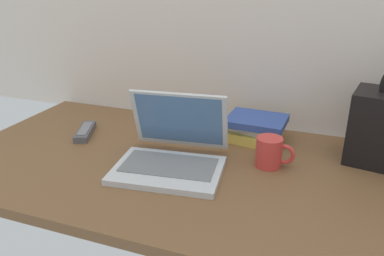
% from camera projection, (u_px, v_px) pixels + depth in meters
% --- Properties ---
extents(desk, '(1.60, 0.76, 0.03)m').
position_uv_depth(desk, '(207.00, 172.00, 1.15)').
color(desk, brown).
rests_on(desk, ground).
extents(laptop, '(0.34, 0.32, 0.21)m').
position_uv_depth(laptop, '(172.00, 152.00, 1.14)').
color(laptop, silver).
rests_on(laptop, desk).
extents(coffee_mug, '(0.12, 0.08, 0.09)m').
position_uv_depth(coffee_mug, '(270.00, 152.00, 1.14)').
color(coffee_mug, red).
rests_on(coffee_mug, desk).
extents(remote_control_near, '(0.10, 0.17, 0.02)m').
position_uv_depth(remote_control_near, '(85.00, 131.00, 1.37)').
color(remote_control_near, '#4C4C51').
rests_on(remote_control_near, desk).
extents(book_stack, '(0.20, 0.17, 0.08)m').
position_uv_depth(book_stack, '(256.00, 128.00, 1.32)').
color(book_stack, '#D8BF4C').
rests_on(book_stack, desk).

